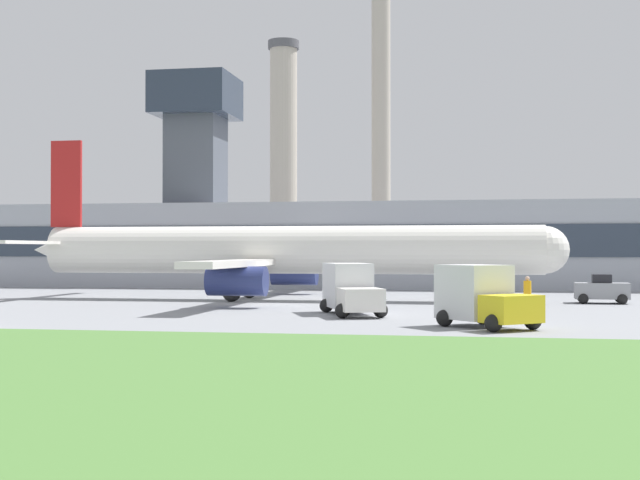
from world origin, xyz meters
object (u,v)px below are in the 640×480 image
at_px(baggage_truck, 350,290).
at_px(ground_crew_person, 527,293).
at_px(fuel_truck, 482,297).
at_px(airplane, 281,252).
at_px(pushback_tug, 602,291).

distance_m(baggage_truck, ground_crew_person, 9.63).
distance_m(fuel_truck, ground_crew_person, 10.82).
bearing_deg(ground_crew_person, airplane, 154.18).
bearing_deg(ground_crew_person, pushback_tug, 57.73).
height_order(airplane, pushback_tug, airplane).
height_order(baggage_truck, ground_crew_person, baggage_truck).
xyz_separation_m(airplane, pushback_tug, (19.32, 0.25, -2.29)).
bearing_deg(pushback_tug, baggage_truck, -138.99).
relative_size(pushback_tug, ground_crew_person, 1.78).
bearing_deg(airplane, pushback_tug, 0.75).
relative_size(airplane, baggage_truck, 5.77).
distance_m(pushback_tug, baggage_truck, 17.64).
height_order(fuel_truck, ground_crew_person, fuel_truck).
bearing_deg(ground_crew_person, fuel_truck, -102.38).
xyz_separation_m(airplane, fuel_truck, (12.36, -17.67, -1.82)).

